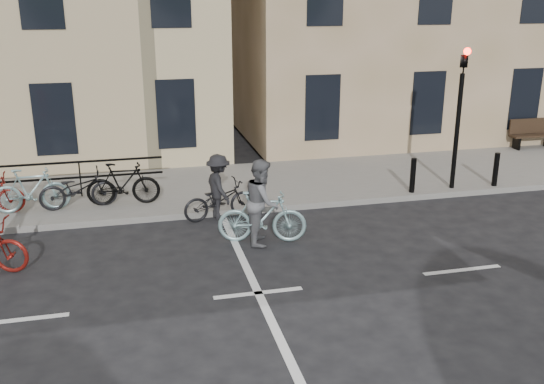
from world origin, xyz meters
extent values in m
plane|color=black|center=(0.00, 0.00, 0.00)|extent=(120.00, 120.00, 0.00)
cube|color=slate|center=(-4.00, 6.00, 0.07)|extent=(46.00, 4.00, 0.15)
cylinder|color=black|center=(6.20, 4.35, 1.65)|extent=(0.12, 0.12, 3.00)
imported|color=black|center=(6.20, 4.35, 3.60)|extent=(0.15, 0.18, 0.90)
sphere|color=#FF0C05|center=(6.20, 4.23, 3.70)|extent=(0.18, 0.18, 0.18)
cylinder|color=black|center=(5.00, 4.25, 0.60)|extent=(0.14, 0.14, 0.90)
cylinder|color=black|center=(7.40, 4.25, 0.60)|extent=(0.14, 0.14, 0.90)
cube|color=black|center=(10.40, 7.65, 0.35)|extent=(0.06, 0.38, 0.40)
cube|color=black|center=(11.00, 7.65, 0.58)|extent=(1.60, 0.40, 0.06)
cube|color=black|center=(11.00, 7.83, 0.87)|extent=(1.60, 0.06, 0.50)
cube|color=black|center=(-4.88, 5.90, 0.62)|extent=(7.25, 0.04, 0.95)
imported|color=#85ABAE|center=(-4.35, 5.00, 0.68)|extent=(1.75, 0.49, 1.05)
imported|color=black|center=(-3.30, 5.00, 0.62)|extent=(1.80, 0.63, 0.95)
imported|color=black|center=(-2.25, 5.00, 0.68)|extent=(1.75, 0.49, 1.05)
imported|color=#85ABAE|center=(0.58, 2.27, 0.56)|extent=(1.95, 0.97, 1.13)
imported|color=slate|center=(0.58, 2.27, 0.91)|extent=(0.88, 1.02, 1.82)
imported|color=black|center=(-0.09, 3.90, 0.46)|extent=(1.83, 0.99, 0.91)
imported|color=black|center=(-0.09, 3.90, 0.77)|extent=(0.79, 1.10, 1.55)
camera|label=1|loc=(-2.01, -9.41, 5.04)|focal=40.00mm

